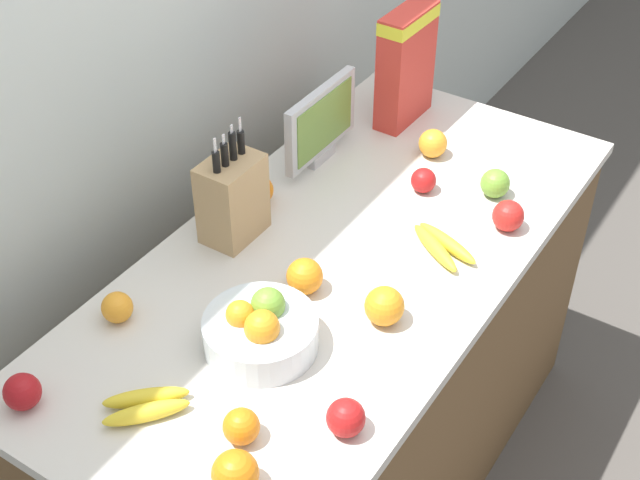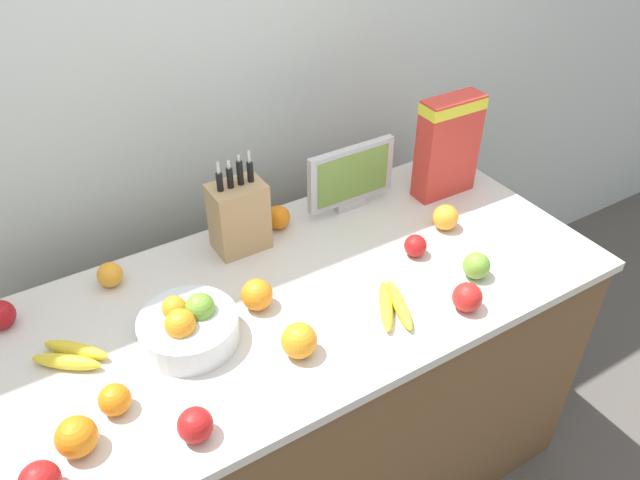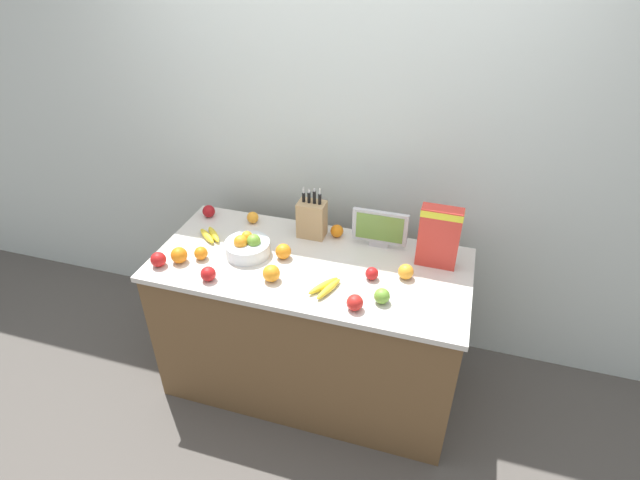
{
  "view_description": "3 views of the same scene",
  "coord_description": "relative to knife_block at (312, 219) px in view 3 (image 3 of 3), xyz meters",
  "views": [
    {
      "loc": [
        -1.38,
        -0.84,
        2.25
      ],
      "look_at": [
        -0.1,
        -0.01,
        1.01
      ],
      "focal_mm": 50.0,
      "sensor_mm": 36.0,
      "label": 1
    },
    {
      "loc": [
        -0.64,
        -1.1,
        2.02
      ],
      "look_at": [
        0.08,
        0.06,
        0.98
      ],
      "focal_mm": 35.0,
      "sensor_mm": 36.0,
      "label": 2
    },
    {
      "loc": [
        0.66,
        -2.01,
        2.43
      ],
      "look_at": [
        0.04,
        0.03,
        1.02
      ],
      "focal_mm": 28.0,
      "sensor_mm": 36.0,
      "label": 3
    }
  ],
  "objects": [
    {
      "name": "apple_leftmost",
      "position": [
        0.49,
        -0.46,
        -0.07
      ],
      "size": [
        0.08,
        0.08,
        0.08
      ],
      "primitive_type": "sphere",
      "color": "#6B9E33",
      "rests_on": "counter"
    },
    {
      "name": "apple_rear",
      "position": [
        0.41,
        -0.3,
        -0.07
      ],
      "size": [
        0.07,
        0.07,
        0.07
      ],
      "primitive_type": "sphere",
      "color": "red",
      "rests_on": "counter"
    },
    {
      "name": "apple_front",
      "position": [
        -0.67,
        -0.51,
        -0.07
      ],
      "size": [
        0.08,
        0.08,
        0.08
      ],
      "primitive_type": "sphere",
      "color": "red",
      "rests_on": "counter"
    },
    {
      "name": "orange_mid_left",
      "position": [
        -0.49,
        -0.39,
        -0.07
      ],
      "size": [
        0.07,
        0.07,
        0.07
      ],
      "primitive_type": "sphere",
      "color": "orange",
      "rests_on": "counter"
    },
    {
      "name": "orange_near_bowl",
      "position": [
        0.14,
        0.03,
        -0.07
      ],
      "size": [
        0.07,
        0.07,
        0.07
      ],
      "primitive_type": "sphere",
      "color": "orange",
      "rests_on": "counter"
    },
    {
      "name": "ground_plane",
      "position": [
        0.07,
        -0.26,
        -1.0
      ],
      "size": [
        14.0,
        14.0,
        0.0
      ],
      "primitive_type": "plane",
      "color": "#514C47"
    },
    {
      "name": "banana_bunch_right",
      "position": [
        -0.54,
        -0.2,
        -0.09
      ],
      "size": [
        0.18,
        0.17,
        0.04
      ],
      "rotation": [
        0.0,
        0.0,
        2.31
      ],
      "color": "yellow",
      "rests_on": "counter"
    },
    {
      "name": "apple_near_bananas",
      "position": [
        0.38,
        -0.55,
        -0.07
      ],
      "size": [
        0.08,
        0.08,
        0.08
      ],
      "primitive_type": "sphere",
      "color": "red",
      "rests_on": "counter"
    },
    {
      "name": "counter",
      "position": [
        0.07,
        -0.26,
        -0.55
      ],
      "size": [
        1.66,
        0.77,
        0.89
      ],
      "color": "brown",
      "rests_on": "ground_plane"
    },
    {
      "name": "fruit_bowl",
      "position": [
        -0.27,
        -0.28,
        -0.06
      ],
      "size": [
        0.24,
        0.24,
        0.12
      ],
      "color": "silver",
      "rests_on": "counter"
    },
    {
      "name": "orange_mid_right",
      "position": [
        -0.58,
        -0.45,
        -0.06
      ],
      "size": [
        0.09,
        0.09,
        0.09
      ],
      "primitive_type": "sphere",
      "color": "orange",
      "rests_on": "counter"
    },
    {
      "name": "orange_front_right",
      "position": [
        -0.38,
        0.03,
        -0.07
      ],
      "size": [
        0.07,
        0.07,
        0.07
      ],
      "primitive_type": "sphere",
      "color": "orange",
      "rests_on": "counter"
    },
    {
      "name": "small_monitor",
      "position": [
        0.38,
        -0.0,
        0.01
      ],
      "size": [
        0.3,
        0.03,
        0.22
      ],
      "color": "#B7B7BC",
      "rests_on": "counter"
    },
    {
      "name": "banana_bunch_left",
      "position": [
        0.21,
        -0.45,
        -0.09
      ],
      "size": [
        0.14,
        0.2,
        0.03
      ],
      "rotation": [
        0.0,
        0.0,
        1.1
      ],
      "color": "yellow",
      "rests_on": "counter"
    },
    {
      "name": "cereal_box",
      "position": [
        0.7,
        -0.08,
        0.07
      ],
      "size": [
        0.21,
        0.08,
        0.33
      ],
      "rotation": [
        0.0,
        0.0,
        -0.02
      ],
      "color": "red",
      "rests_on": "counter"
    },
    {
      "name": "orange_front_center",
      "position": [
        0.57,
        -0.24,
        -0.07
      ],
      "size": [
        0.08,
        0.08,
        0.08
      ],
      "primitive_type": "sphere",
      "color": "orange",
      "rests_on": "counter"
    },
    {
      "name": "apple_rightmost",
      "position": [
        -0.66,
        0.02,
        -0.07
      ],
      "size": [
        0.07,
        0.07,
        0.07
      ],
      "primitive_type": "sphere",
      "color": "#A31419",
      "rests_on": "counter"
    },
    {
      "name": "knife_block",
      "position": [
        0.0,
        0.0,
        0.0
      ],
      "size": [
        0.15,
        0.11,
        0.3
      ],
      "color": "tan",
      "rests_on": "counter"
    },
    {
      "name": "apple_by_knife_block",
      "position": [
        -0.37,
        -0.55,
        -0.07
      ],
      "size": [
        0.08,
        0.08,
        0.08
      ],
      "primitive_type": "sphere",
      "color": "red",
      "rests_on": "counter"
    },
    {
      "name": "orange_back_center",
      "position": [
        -0.08,
        -0.26,
        -0.07
      ],
      "size": [
        0.08,
        0.08,
        0.08
      ],
      "primitive_type": "sphere",
      "color": "orange",
      "rests_on": "counter"
    },
    {
      "name": "wall_back",
      "position": [
        0.07,
        0.34,
        0.3
      ],
      "size": [
        9.0,
        0.06,
        2.6
      ],
      "color": "silver",
      "rests_on": "ground_plane"
    },
    {
      "name": "orange_by_cereal",
      "position": [
        -0.07,
        -0.46,
        -0.06
      ],
      "size": [
        0.09,
        0.09,
        0.09
      ],
      "primitive_type": "sphere",
      "color": "orange",
      "rests_on": "counter"
    }
  ]
}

